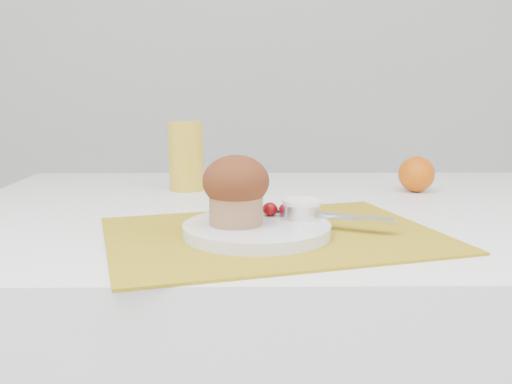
{
  "coord_description": "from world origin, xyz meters",
  "views": [
    {
      "loc": [
        -0.09,
        -0.92,
        0.96
      ],
      "look_at": [
        -0.08,
        -0.08,
        0.8
      ],
      "focal_mm": 40.0,
      "sensor_mm": 36.0,
      "label": 1
    }
  ],
  "objects_px": {
    "juice_glass": "(186,156)",
    "plate": "(257,230)",
    "orange": "(416,174)",
    "muffin": "(236,189)"
  },
  "relations": [
    {
      "from": "orange",
      "to": "muffin",
      "type": "distance_m",
      "value": 0.5
    },
    {
      "from": "muffin",
      "to": "plate",
      "type": "bearing_deg",
      "value": 2.51
    },
    {
      "from": "orange",
      "to": "juice_glass",
      "type": "relative_size",
      "value": 0.51
    },
    {
      "from": "juice_glass",
      "to": "plate",
      "type": "bearing_deg",
      "value": -70.01
    },
    {
      "from": "plate",
      "to": "orange",
      "type": "distance_m",
      "value": 0.48
    },
    {
      "from": "plate",
      "to": "muffin",
      "type": "bearing_deg",
      "value": -177.49
    },
    {
      "from": "orange",
      "to": "juice_glass",
      "type": "bearing_deg",
      "value": 176.68
    },
    {
      "from": "plate",
      "to": "juice_glass",
      "type": "relative_size",
      "value": 1.46
    },
    {
      "from": "orange",
      "to": "muffin",
      "type": "height_order",
      "value": "muffin"
    },
    {
      "from": "plate",
      "to": "juice_glass",
      "type": "height_order",
      "value": "juice_glass"
    }
  ]
}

